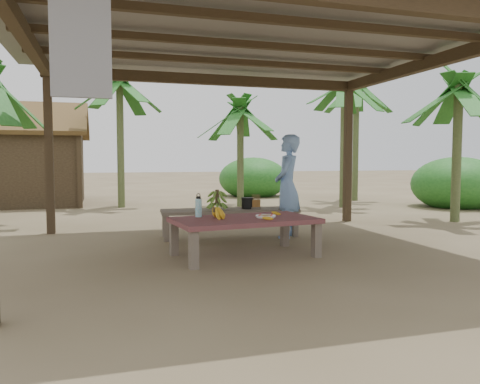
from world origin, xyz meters
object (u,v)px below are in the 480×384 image
object	(u,v)px
cooking_pot	(248,203)
woman	(287,186)
ripe_banana_bunch	(214,212)
plate	(266,216)
bench	(230,213)
work_table	(245,223)
water_flask	(199,207)

from	to	relation	value
cooking_pot	woman	bearing A→B (deg)	-28.66
ripe_banana_bunch	cooking_pot	xyz separation A→B (m)	(0.92, 1.49, -0.04)
plate	bench	bearing A→B (deg)	91.62
work_table	bench	distance (m)	1.54
water_flask	ripe_banana_bunch	bearing A→B (deg)	-57.11
work_table	woman	size ratio (longest dim) A/B	1.16
work_table	water_flask	xyz separation A→B (m)	(-0.55, 0.27, 0.20)
bench	woman	size ratio (longest dim) A/B	1.36
work_table	woman	world-z (taller)	woman
ripe_banana_bunch	plate	xyz separation A→B (m)	(0.66, -0.09, -0.06)
woman	work_table	bearing A→B (deg)	-10.29
plate	water_flask	distance (m)	0.89
ripe_banana_bunch	cooking_pot	bearing A→B (deg)	58.32
water_flask	woman	distance (m)	1.90
work_table	water_flask	distance (m)	0.64
bench	cooking_pot	world-z (taller)	cooking_pot
water_flask	woman	xyz separation A→B (m)	(1.64, 0.94, 0.19)
water_flask	cooking_pot	size ratio (longest dim) A/B	1.52
bench	plate	bearing A→B (deg)	-83.82
water_flask	woman	bearing A→B (deg)	29.97
bench	water_flask	world-z (taller)	water_flask
work_table	ripe_banana_bunch	bearing A→B (deg)	168.39
bench	plate	world-z (taller)	plate
bench	ripe_banana_bunch	distance (m)	1.62
plate	cooking_pot	bearing A→B (deg)	80.78
ripe_banana_bunch	cooking_pot	size ratio (longest dim) A/B	1.32
work_table	bench	size ratio (longest dim) A/B	0.85
cooking_pot	woman	xyz separation A→B (m)	(0.56, -0.31, 0.29)
plate	cooking_pot	world-z (taller)	cooking_pot
water_flask	plate	bearing A→B (deg)	-22.00
work_table	plate	world-z (taller)	plate
bench	ripe_banana_bunch	size ratio (longest dim) A/B	8.34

